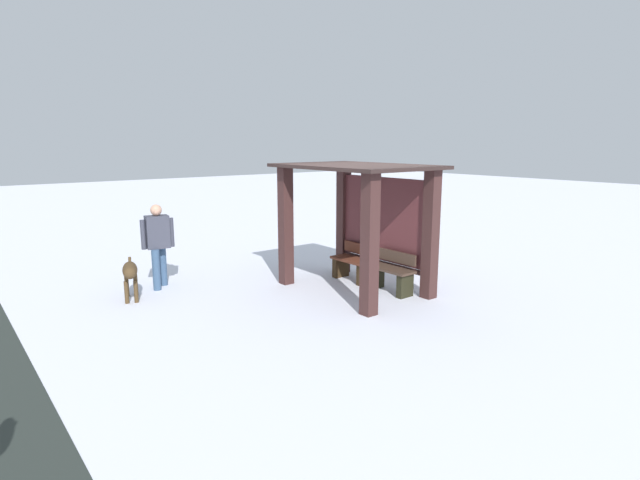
{
  "coord_description": "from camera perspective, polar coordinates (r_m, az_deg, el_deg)",
  "views": [
    {
      "loc": [
        6.63,
        -6.02,
        2.68
      ],
      "look_at": [
        -0.11,
        -0.71,
        1.01
      ],
      "focal_mm": 28.31,
      "sensor_mm": 36.0,
      "label": 1
    }
  ],
  "objects": [
    {
      "name": "bench_center_inside",
      "position": [
        9.21,
        8.05,
        -3.9
      ],
      "size": [
        0.92,
        0.37,
        0.73
      ],
      "color": "#443227",
      "rests_on": "ground"
    },
    {
      "name": "bus_shelter",
      "position": [
        9.16,
        4.87,
        3.67
      ],
      "size": [
        2.76,
        1.91,
        2.29
      ],
      "color": "#3C2320",
      "rests_on": "ground"
    },
    {
      "name": "ground_plane",
      "position": [
        9.35,
        3.85,
        -5.66
      ],
      "size": [
        60.0,
        60.0,
        0.0
      ],
      "primitive_type": "plane",
      "color": "white"
    },
    {
      "name": "person_walking",
      "position": [
        9.74,
        -17.85,
        -0.01
      ],
      "size": [
        0.4,
        0.6,
        1.56
      ],
      "color": "#3D3F4D",
      "rests_on": "ground"
    },
    {
      "name": "dog",
      "position": [
        9.21,
        -20.68,
        -3.48
      ],
      "size": [
        0.94,
        0.45,
        0.68
      ],
      "color": "#4B3820",
      "rests_on": "ground"
    },
    {
      "name": "bench_left_inside",
      "position": [
        9.91,
        3.81,
        -2.8
      ],
      "size": [
        0.92,
        0.41,
        0.72
      ],
      "color": "#572B1C",
      "rests_on": "ground"
    }
  ]
}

